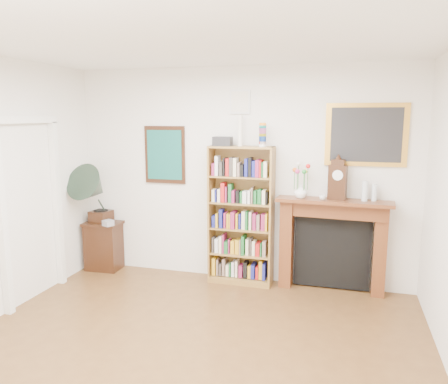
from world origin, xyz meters
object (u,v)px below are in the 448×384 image
at_px(flower_vase, 301,192).
at_px(cd_stack, 108,223).
at_px(mantel_clock, 338,180).
at_px(fireplace, 333,237).
at_px(bookshelf, 241,208).
at_px(gramophone, 94,190).
at_px(bottle_right, 374,193).
at_px(side_cabinet, 104,246).
at_px(bottle_left, 365,191).
at_px(teacup, 322,197).

bearing_deg(flower_vase, cd_stack, -175.78).
xyz_separation_m(cd_stack, mantel_clock, (3.01, 0.20, 0.68)).
bearing_deg(cd_stack, fireplace, 4.89).
bearing_deg(cd_stack, bookshelf, 5.91).
bearing_deg(gramophone, bottle_right, 10.25).
height_order(mantel_clock, bottle_right, mantel_clock).
bearing_deg(fireplace, gramophone, -172.81).
height_order(side_cabinet, cd_stack, cd_stack).
distance_m(side_cabinet, flower_vase, 2.91).
bearing_deg(fireplace, bottle_left, -3.53).
bearing_deg(bottle_left, mantel_clock, -177.66).
height_order(flower_vase, bottle_right, bottle_right).
bearing_deg(gramophone, bookshelf, 11.31).
bearing_deg(bookshelf, bottle_right, 2.76).
xyz_separation_m(bookshelf, gramophone, (-2.04, -0.15, 0.17)).
height_order(fireplace, mantel_clock, mantel_clock).
xyz_separation_m(gramophone, mantel_clock, (3.23, 0.17, 0.24)).
distance_m(cd_stack, mantel_clock, 3.10).
relative_size(cd_stack, bottle_left, 0.50).
distance_m(bookshelf, side_cabinet, 2.11).
bearing_deg(fireplace, bookshelf, -173.49).
height_order(bookshelf, flower_vase, bookshelf).
distance_m(gramophone, teacup, 3.07).
distance_m(mantel_clock, teacup, 0.27).
relative_size(cd_stack, bottle_right, 0.60).
bearing_deg(bookshelf, mantel_clock, 1.38).
distance_m(side_cabinet, bottle_left, 3.64).
relative_size(fireplace, gramophone, 1.64).
relative_size(flower_vase, bottle_right, 0.82).
bearing_deg(flower_vase, bookshelf, -179.91).
distance_m(side_cabinet, teacup, 3.15).
distance_m(side_cabinet, fireplace, 3.18).
bearing_deg(mantel_clock, gramophone, -165.96).
distance_m(side_cabinet, bottle_right, 3.74).
xyz_separation_m(side_cabinet, fireplace, (3.16, 0.10, 0.35)).
height_order(fireplace, teacup, teacup).
bearing_deg(bookshelf, teacup, -1.86).
relative_size(bookshelf, fireplace, 1.47).
relative_size(cd_stack, teacup, 1.57).
distance_m(fireplace, mantel_clock, 0.72).
bearing_deg(fireplace, bottle_right, 1.82).
height_order(bookshelf, cd_stack, bookshelf).
xyz_separation_m(mantel_clock, bottle_right, (0.43, 0.04, -0.14)).
bearing_deg(bottle_left, bottle_right, 15.23).
bearing_deg(bottle_left, teacup, -171.51).
height_order(teacup, bottle_left, bottle_left).
height_order(gramophone, flower_vase, gramophone).
distance_m(bookshelf, cd_stack, 1.86).
relative_size(mantel_clock, bottle_left, 2.04).
relative_size(gramophone, flower_vase, 5.22).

